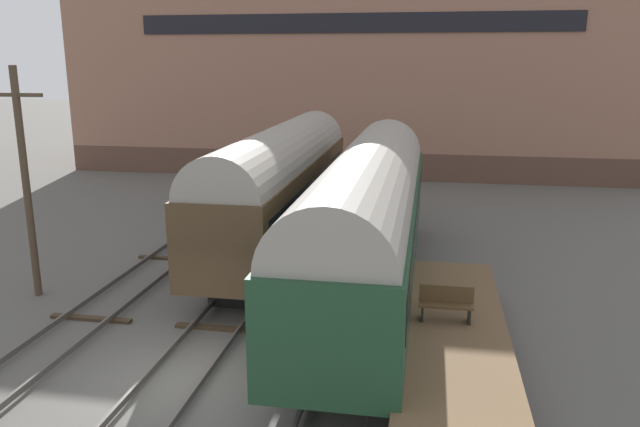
{
  "coord_description": "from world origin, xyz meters",
  "views": [
    {
      "loc": [
        5.9,
        -13.19,
        7.75
      ],
      "look_at": [
        2.03,
        8.79,
        2.2
      ],
      "focal_mm": 35.0,
      "sensor_mm": 36.0,
      "label": 1
    }
  ],
  "objects_px": {
    "train_car_green": "(369,213)",
    "train_car_brown": "(281,181)",
    "bench": "(446,302)",
    "utility_pole": "(26,180)"
  },
  "relations": [
    {
      "from": "bench",
      "to": "utility_pole",
      "type": "relative_size",
      "value": 0.19
    },
    {
      "from": "train_car_green",
      "to": "utility_pole",
      "type": "distance_m",
      "value": 11.16
    },
    {
      "from": "bench",
      "to": "utility_pole",
      "type": "height_order",
      "value": "utility_pole"
    },
    {
      "from": "train_car_green",
      "to": "bench",
      "type": "distance_m",
      "value": 5.03
    },
    {
      "from": "train_car_brown",
      "to": "utility_pole",
      "type": "xyz_separation_m",
      "value": [
        -6.9,
        -6.48,
        1.02
      ]
    },
    {
      "from": "train_car_green",
      "to": "bench",
      "type": "relative_size",
      "value": 12.64
    },
    {
      "from": "train_car_green",
      "to": "train_car_brown",
      "type": "height_order",
      "value": "train_car_brown"
    },
    {
      "from": "train_car_green",
      "to": "train_car_brown",
      "type": "relative_size",
      "value": 1.09
    },
    {
      "from": "bench",
      "to": "utility_pole",
      "type": "xyz_separation_m",
      "value": [
        -13.4,
        2.39,
        2.33
      ]
    },
    {
      "from": "train_car_green",
      "to": "train_car_brown",
      "type": "distance_m",
      "value": 6.18
    }
  ]
}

